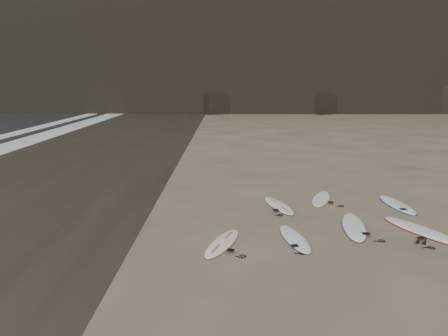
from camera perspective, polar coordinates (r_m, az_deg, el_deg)
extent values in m
plane|color=#897559|center=(13.45, 20.16, -7.73)|extent=(240.00, 240.00, 0.00)
cube|color=#383026|center=(23.85, -20.61, 0.41)|extent=(12.00, 200.00, 0.01)
cube|color=black|center=(58.37, 12.64, 8.09)|extent=(4.23, 4.46, 2.33)
cube|color=black|center=(57.01, -1.38, 8.37)|extent=(4.49, 4.76, 2.49)
ellipsoid|color=white|center=(11.67, -0.20, -9.73)|extent=(1.22, 2.26, 0.08)
ellipsoid|color=white|center=(12.12, 9.20, -9.06)|extent=(0.85, 2.26, 0.08)
ellipsoid|color=white|center=(13.44, 16.60, -7.30)|extent=(1.09, 2.68, 0.09)
ellipsoid|color=white|center=(13.75, 24.47, -7.43)|extent=(1.77, 2.80, 0.10)
ellipsoid|color=white|center=(15.10, 7.13, -4.86)|extent=(1.13, 2.35, 0.08)
ellipsoid|color=white|center=(16.22, 12.56, -3.91)|extent=(1.26, 2.32, 0.08)
ellipsoid|color=white|center=(16.24, 21.63, -4.42)|extent=(0.78, 2.50, 0.09)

